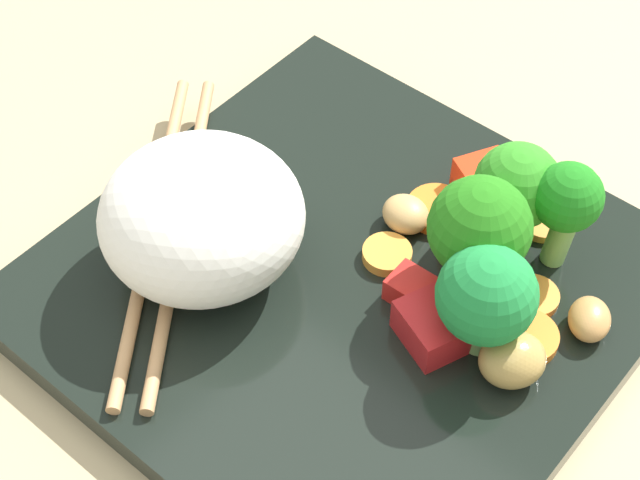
# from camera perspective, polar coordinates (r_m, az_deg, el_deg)

# --- Properties ---
(ground_plane) EXTENTS (1.10, 1.10, 0.02)m
(ground_plane) POSITION_cam_1_polar(r_m,az_deg,el_deg) (0.51, 1.41, -3.89)
(ground_plane) COLOR tan
(square_plate) EXTENTS (0.27, 0.27, 0.02)m
(square_plate) POSITION_cam_1_polar(r_m,az_deg,el_deg) (0.50, 1.45, -2.67)
(square_plate) COLOR black
(square_plate) RESTS_ON ground_plane
(rice_mound) EXTENTS (0.13, 0.13, 0.07)m
(rice_mound) POSITION_cam_1_polar(r_m,az_deg,el_deg) (0.47, -6.70, 1.27)
(rice_mound) COLOR white
(rice_mound) RESTS_ON square_plate
(broccoli_floret_0) EXTENTS (0.03, 0.03, 0.06)m
(broccoli_floret_0) POSITION_cam_1_polar(r_m,az_deg,el_deg) (0.48, 13.80, 2.13)
(broccoli_floret_0) COLOR #80BA5E
(broccoli_floret_0) RESTS_ON square_plate
(broccoli_floret_1) EXTENTS (0.05, 0.05, 0.07)m
(broccoli_floret_1) POSITION_cam_1_polar(r_m,az_deg,el_deg) (0.46, 8.99, 0.57)
(broccoli_floret_1) COLOR #5D904B
(broccoli_floret_1) RESTS_ON square_plate
(broccoli_floret_2) EXTENTS (0.05, 0.05, 0.06)m
(broccoli_floret_2) POSITION_cam_1_polar(r_m,az_deg,el_deg) (0.44, 9.40, -3.20)
(broccoli_floret_2) COLOR #7AB05C
(broccoli_floret_2) RESTS_ON square_plate
(broccoli_floret_3) EXTENTS (0.04, 0.04, 0.06)m
(broccoli_floret_3) POSITION_cam_1_polar(r_m,az_deg,el_deg) (0.49, 11.03, 2.87)
(broccoli_floret_3) COLOR #549840
(broccoli_floret_3) RESTS_ON square_plate
(carrot_slice_0) EXTENTS (0.04, 0.04, 0.01)m
(carrot_slice_0) POSITION_cam_1_polar(r_m,az_deg,el_deg) (0.47, 11.57, -5.43)
(carrot_slice_0) COLOR orange
(carrot_slice_0) RESTS_ON square_plate
(carrot_slice_1) EXTENTS (0.03, 0.03, 0.01)m
(carrot_slice_1) POSITION_cam_1_polar(r_m,az_deg,el_deg) (0.50, 3.82, -0.81)
(carrot_slice_1) COLOR orange
(carrot_slice_1) RESTS_ON square_plate
(carrot_slice_2) EXTENTS (0.03, 0.03, 0.00)m
(carrot_slice_2) POSITION_cam_1_polar(r_m,az_deg,el_deg) (0.49, 11.98, -3.17)
(carrot_slice_2) COLOR orange
(carrot_slice_2) RESTS_ON square_plate
(carrot_slice_3) EXTENTS (0.03, 0.03, 0.01)m
(carrot_slice_3) POSITION_cam_1_polar(r_m,az_deg,el_deg) (0.52, 6.63, 1.74)
(carrot_slice_3) COLOR orange
(carrot_slice_3) RESTS_ON square_plate
(carrot_slice_4) EXTENTS (0.03, 0.03, 0.00)m
(carrot_slice_4) POSITION_cam_1_polar(r_m,az_deg,el_deg) (0.52, 12.50, 0.97)
(carrot_slice_4) COLOR orange
(carrot_slice_4) RESTS_ON square_plate
(pepper_chunk_0) EXTENTS (0.04, 0.04, 0.02)m
(pepper_chunk_0) POSITION_cam_1_polar(r_m,az_deg,el_deg) (0.52, 9.32, 3.24)
(pepper_chunk_0) COLOR red
(pepper_chunk_0) RESTS_ON square_plate
(pepper_chunk_1) EXTENTS (0.04, 0.04, 0.02)m
(pepper_chunk_1) POSITION_cam_1_polar(r_m,az_deg,el_deg) (0.46, 6.19, -5.14)
(pepper_chunk_1) COLOR red
(pepper_chunk_1) RESTS_ON square_plate
(pepper_chunk_2) EXTENTS (0.02, 0.02, 0.01)m
(pepper_chunk_2) POSITION_cam_1_polar(r_m,az_deg,el_deg) (0.48, 5.30, -2.83)
(pepper_chunk_2) COLOR red
(pepper_chunk_2) RESTS_ON square_plate
(chicken_piece_0) EXTENTS (0.03, 0.03, 0.01)m
(chicken_piece_0) POSITION_cam_1_polar(r_m,az_deg,el_deg) (0.48, 15.00, -4.35)
(chicken_piece_0) COLOR #BC854A
(chicken_piece_0) RESTS_ON square_plate
(chicken_piece_1) EXTENTS (0.04, 0.03, 0.02)m
(chicken_piece_1) POSITION_cam_1_polar(r_m,az_deg,el_deg) (0.50, 8.41, 0.20)
(chicken_piece_1) COLOR tan
(chicken_piece_1) RESTS_ON square_plate
(chicken_piece_2) EXTENTS (0.04, 0.04, 0.02)m
(chicken_piece_2) POSITION_cam_1_polar(r_m,az_deg,el_deg) (0.46, 10.83, -6.67)
(chicken_piece_2) COLOR tan
(chicken_piece_2) RESTS_ON square_plate
(chicken_piece_3) EXTENTS (0.03, 0.03, 0.02)m
(chicken_piece_3) POSITION_cam_1_polar(r_m,az_deg,el_deg) (0.51, 4.55, 1.67)
(chicken_piece_3) COLOR tan
(chicken_piece_3) RESTS_ON square_plate
(chopstick_pair) EXTENTS (0.18, 0.15, 0.01)m
(chopstick_pair) POSITION_cam_1_polar(r_m,az_deg,el_deg) (0.51, -8.64, 0.79)
(chopstick_pair) COLOR tan
(chopstick_pair) RESTS_ON square_plate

